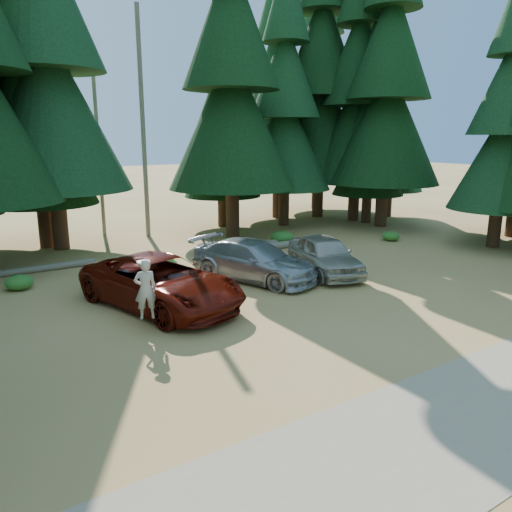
% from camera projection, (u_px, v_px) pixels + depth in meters
% --- Properties ---
extents(ground, '(160.00, 160.00, 0.00)m').
position_uv_depth(ground, '(296.00, 315.00, 15.63)').
color(ground, '#9E7E43').
rests_on(ground, ground).
extents(gravel_strip, '(26.00, 3.50, 0.01)m').
position_uv_depth(gravel_strip, '(488.00, 406.00, 10.34)').
color(gravel_strip, tan).
rests_on(gravel_strip, ground).
extents(forest_belt_north, '(36.00, 7.00, 22.00)m').
position_uv_depth(forest_belt_north, '(132.00, 236.00, 27.83)').
color(forest_belt_north, black).
rests_on(forest_belt_north, ground).
extents(forest_belt_east, '(6.00, 22.00, 22.00)m').
position_uv_depth(forest_belt_east, '(477.00, 239.00, 27.14)').
color(forest_belt_east, black).
rests_on(forest_belt_east, ground).
extents(snag_front, '(0.24, 0.24, 12.00)m').
position_uv_depth(snag_front, '(143.00, 125.00, 26.44)').
color(snag_front, '#6D6657').
rests_on(snag_front, ground).
extents(snag_back, '(0.20, 0.20, 10.00)m').
position_uv_depth(snag_back, '(98.00, 145.00, 26.83)').
color(snag_back, '#6D6657').
rests_on(snag_back, ground).
extents(red_pickup, '(4.33, 6.59, 1.68)m').
position_uv_depth(red_pickup, '(161.00, 282.00, 16.19)').
color(red_pickup, '#5D1107').
rests_on(red_pickup, ground).
extents(silver_minivan_center, '(3.92, 5.67, 1.53)m').
position_uv_depth(silver_minivan_center, '(254.00, 260.00, 19.33)').
color(silver_minivan_center, '#AAADB2').
rests_on(silver_minivan_center, ground).
extents(silver_minivan_right, '(3.05, 4.89, 1.55)m').
position_uv_depth(silver_minivan_right, '(325.00, 255.00, 20.20)').
color(silver_minivan_right, '#B5B0A1').
rests_on(silver_minivan_right, ground).
extents(frisbee_player, '(0.72, 0.56, 1.75)m').
position_uv_depth(frisbee_player, '(145.00, 289.00, 14.09)').
color(frisbee_player, beige).
rests_on(frisbee_player, ground).
extents(log_left, '(4.03, 0.29, 0.29)m').
position_uv_depth(log_left, '(46.00, 268.00, 20.67)').
color(log_left, '#6D6657').
rests_on(log_left, ground).
extents(log_mid, '(3.90, 0.95, 0.32)m').
position_uv_depth(log_mid, '(258.00, 244.00, 25.07)').
color(log_mid, '#6D6657').
rests_on(log_mid, ground).
extents(log_right, '(5.49, 0.66, 0.35)m').
position_uv_depth(log_right, '(270.00, 247.00, 24.45)').
color(log_right, '#6D6657').
rests_on(log_right, ground).
extents(shrub_far_left, '(0.92, 0.92, 0.50)m').
position_uv_depth(shrub_far_left, '(103.00, 274.00, 19.31)').
color(shrub_far_left, '#236E21').
rests_on(shrub_far_left, ground).
extents(shrub_left, '(0.98, 0.98, 0.54)m').
position_uv_depth(shrub_left, '(19.00, 282.00, 18.18)').
color(shrub_left, '#236E21').
rests_on(shrub_left, ground).
extents(shrub_center_left, '(1.06, 1.06, 0.58)m').
position_uv_depth(shrub_center_left, '(165.00, 265.00, 20.56)').
color(shrub_center_left, '#236E21').
rests_on(shrub_center_left, ground).
extents(shrub_center_right, '(1.03, 1.03, 0.57)m').
position_uv_depth(shrub_center_right, '(205.00, 249.00, 23.39)').
color(shrub_center_right, '#236E21').
rests_on(shrub_center_right, ground).
extents(shrub_right, '(1.23, 1.23, 0.67)m').
position_uv_depth(shrub_right, '(282.00, 237.00, 25.87)').
color(shrub_right, '#236E21').
rests_on(shrub_right, ground).
extents(shrub_far_right, '(0.96, 0.96, 0.53)m').
position_uv_depth(shrub_far_right, '(231.00, 243.00, 24.88)').
color(shrub_far_right, '#236E21').
rests_on(shrub_far_right, ground).
extents(shrub_edge_east, '(0.91, 0.91, 0.50)m').
position_uv_depth(shrub_edge_east, '(391.00, 236.00, 26.66)').
color(shrub_edge_east, '#236E21').
rests_on(shrub_edge_east, ground).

